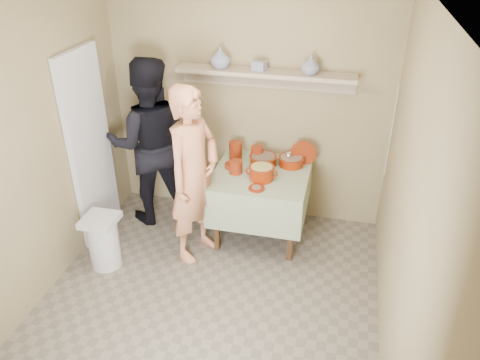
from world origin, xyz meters
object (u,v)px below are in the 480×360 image
(serving_table, at_px, (261,182))
(trash_bin, at_px, (104,241))
(person_cook, at_px, (194,176))
(person_helper, at_px, (150,143))
(cazuela_rice, at_px, (262,172))

(serving_table, height_order, trash_bin, serving_table)
(trash_bin, bearing_deg, person_cook, 26.83)
(person_cook, distance_m, person_helper, 0.85)
(person_helper, xyz_separation_m, serving_table, (1.24, -0.07, -0.29))
(cazuela_rice, bearing_deg, serving_table, 101.33)
(serving_table, distance_m, cazuela_rice, 0.25)
(trash_bin, bearing_deg, cazuela_rice, 27.37)
(person_helper, height_order, cazuela_rice, person_helper)
(person_cook, height_order, cazuela_rice, person_cook)
(person_helper, bearing_deg, serving_table, 153.45)
(trash_bin, bearing_deg, person_helper, 80.83)
(cazuela_rice, distance_m, trash_bin, 1.70)
(person_helper, distance_m, cazuela_rice, 1.29)
(person_cook, xyz_separation_m, cazuela_rice, (0.60, 0.32, -0.05))
(serving_table, xyz_separation_m, cazuela_rice, (0.03, -0.14, 0.20))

